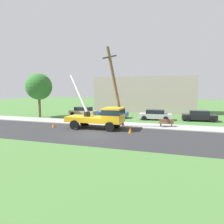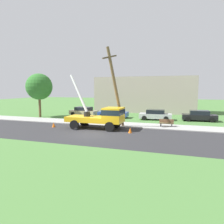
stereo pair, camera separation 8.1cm
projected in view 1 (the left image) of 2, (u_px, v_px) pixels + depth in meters
The scene contains 15 objects.
ground_plane at pixel (125, 118), 32.45m from camera, with size 120.00×120.00×0.00m, color #477538.
road_asphalt at pixel (92, 134), 21.14m from camera, with size 80.00×8.62×0.01m, color #2B2B2D.
sidewalk_strip at pixel (112, 124), 26.77m from camera, with size 80.00×3.33×0.10m, color #9E9E99.
utility_truck at pixel (102, 116), 23.58m from camera, with size 6.80×3.20×5.98m.
leaning_utility_pole at pixel (115, 87), 24.00m from camera, with size 1.91×2.53×8.82m.
traffic_cone_ahead at pixel (130, 130), 21.53m from camera, with size 0.36×0.36×0.56m, color orange.
traffic_cone_behind at pixel (54, 125), 24.70m from camera, with size 0.36×0.36×0.56m, color orange.
traffic_cone_curbside at pixel (114, 125), 24.56m from camera, with size 0.36×0.36×0.56m, color orange.
parked_sedan_tan at pixel (83, 111), 34.72m from camera, with size 4.52×2.23×1.42m.
parked_sedan_blue at pixel (113, 113), 32.65m from camera, with size 4.45×2.10×1.42m.
parked_sedan_silver at pixel (155, 115), 30.44m from camera, with size 4.53×2.24×1.42m.
parked_sedan_black at pixel (199, 116), 29.32m from camera, with size 4.49×2.18×1.42m.
park_bench at pixel (166, 123), 24.73m from camera, with size 1.60×0.45×0.90m.
roadside_tree_near at pixel (39, 87), 32.92m from camera, with size 3.94×3.94×6.58m.
lowrise_building_backdrop at pixel (145, 95), 40.55m from camera, with size 18.00×6.00×6.40m, color #A5998C.
Camera 1 is at (8.45, -19.08, 4.42)m, focal length 35.11 mm.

